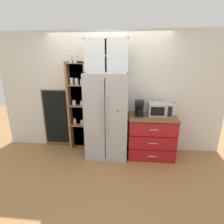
% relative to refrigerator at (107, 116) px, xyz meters
% --- Properties ---
extents(ground_plane, '(10.58, 10.58, 0.00)m').
position_rel_refrigerator_xyz_m(ground_plane, '(-0.00, -0.03, -0.87)').
color(ground_plane, '#9E7042').
extents(wall_back_cream, '(4.89, 0.10, 2.55)m').
position_rel_refrigerator_xyz_m(wall_back_cream, '(-0.00, 0.37, 0.41)').
color(wall_back_cream, silver).
rests_on(wall_back_cream, ground).
extents(refrigerator, '(0.84, 0.66, 1.73)m').
position_rel_refrigerator_xyz_m(refrigerator, '(0.00, 0.00, 0.00)').
color(refrigerator, '#ADAFB5').
rests_on(refrigerator, ground).
extents(pantry_shelf_column, '(0.47, 0.24, 2.06)m').
position_rel_refrigerator_xyz_m(pantry_shelf_column, '(-0.67, 0.27, 0.17)').
color(pantry_shelf_column, brown).
rests_on(pantry_shelf_column, ground).
extents(counter_cabinet, '(0.95, 0.62, 0.89)m').
position_rel_refrigerator_xyz_m(counter_cabinet, '(0.92, 0.03, -0.42)').
color(counter_cabinet, '#A8161C').
rests_on(counter_cabinet, ground).
extents(microwave, '(0.44, 0.33, 0.26)m').
position_rel_refrigerator_xyz_m(microwave, '(1.05, 0.08, 0.15)').
color(microwave, '#ADAFB5').
rests_on(microwave, counter_cabinet).
extents(coffee_maker, '(0.17, 0.20, 0.31)m').
position_rel_refrigerator_xyz_m(coffee_maker, '(0.65, 0.03, 0.18)').
color(coffee_maker, black).
rests_on(coffee_maker, counter_cabinet).
extents(mug_sage, '(0.11, 0.07, 0.08)m').
position_rel_refrigerator_xyz_m(mug_sage, '(0.92, 0.06, 0.06)').
color(mug_sage, '#8CA37F').
rests_on(mug_sage, counter_cabinet).
extents(bottle_clear, '(0.07, 0.07, 0.28)m').
position_rel_refrigerator_xyz_m(bottle_clear, '(1.33, 0.06, 0.15)').
color(bottle_clear, silver).
rests_on(bottle_clear, counter_cabinet).
extents(bottle_cobalt, '(0.07, 0.07, 0.26)m').
position_rel_refrigerator_xyz_m(bottle_cobalt, '(0.92, 0.05, 0.13)').
color(bottle_cobalt, navy).
rests_on(bottle_cobalt, counter_cabinet).
extents(upper_cabinet, '(0.80, 0.32, 0.61)m').
position_rel_refrigerator_xyz_m(upper_cabinet, '(-0.00, 0.05, 1.17)').
color(upper_cabinet, silver).
rests_on(upper_cabinet, refrigerator).
extents(chalkboard_menu, '(0.60, 0.04, 1.34)m').
position_rel_refrigerator_xyz_m(chalkboard_menu, '(-1.23, 0.29, -0.19)').
color(chalkboard_menu, brown).
rests_on(chalkboard_menu, ground).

